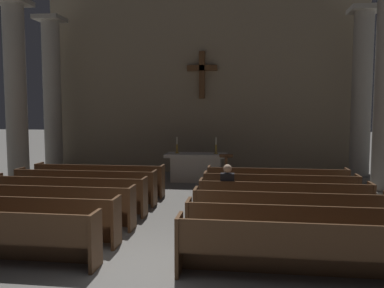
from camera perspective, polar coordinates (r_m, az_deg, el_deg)
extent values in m
plane|color=slate|center=(6.81, -7.81, -17.49)|extent=(80.00, 80.00, 0.00)
cube|color=brown|center=(6.84, -13.63, -13.27)|extent=(0.06, 0.50, 0.95)
cube|color=brown|center=(8.61, -23.14, -10.04)|extent=(3.78, 0.40, 0.05)
cube|color=brown|center=(8.35, -23.99, -8.58)|extent=(3.78, 0.05, 0.50)
cube|color=brown|center=(8.82, -22.48, -11.17)|extent=(3.78, 0.04, 0.40)
cube|color=brown|center=(7.80, -10.76, -10.90)|extent=(0.06, 0.50, 0.95)
cube|color=brown|center=(9.51, -19.83, -8.50)|extent=(3.78, 0.40, 0.05)
cube|color=brown|center=(9.26, -20.53, -7.14)|extent=(3.78, 0.05, 0.50)
cube|color=brown|center=(9.72, -19.30, -9.55)|extent=(3.78, 0.04, 0.40)
cube|color=brown|center=(8.78, -8.55, -9.04)|extent=(0.06, 0.50, 0.95)
cube|color=brown|center=(10.44, -17.13, -7.21)|extent=(3.78, 0.40, 0.05)
cube|color=brown|center=(10.19, -17.70, -5.95)|extent=(3.78, 0.05, 0.50)
cube|color=brown|center=(10.65, -16.69, -8.20)|extent=(3.78, 0.04, 0.40)
cube|color=brown|center=(9.78, -6.81, -7.55)|extent=(0.06, 0.50, 0.95)
cube|color=brown|center=(11.40, -14.89, -6.12)|extent=(3.78, 0.40, 0.05)
cube|color=brown|center=(11.15, -15.36, -4.95)|extent=(3.78, 0.05, 0.50)
cube|color=brown|center=(11.61, -14.52, -7.05)|extent=(3.78, 0.04, 0.40)
cube|color=brown|center=(10.80, -5.41, -6.33)|extent=(0.06, 0.50, 0.95)
cube|color=brown|center=(12.23, -23.32, -5.37)|extent=(0.06, 0.50, 0.95)
cube|color=brown|center=(12.38, -13.00, -5.20)|extent=(3.78, 0.40, 0.05)
cube|color=brown|center=(12.12, -13.40, -4.10)|extent=(3.78, 0.05, 0.50)
cube|color=brown|center=(12.58, -12.70, -6.06)|extent=(3.78, 0.04, 0.40)
cube|color=brown|center=(11.82, -4.25, -5.32)|extent=(0.06, 0.50, 0.95)
cube|color=brown|center=(13.14, -20.93, -4.59)|extent=(0.06, 0.50, 0.95)
cube|color=brown|center=(6.51, 15.68, -14.73)|extent=(3.78, 0.40, 0.05)
cube|color=brown|center=(6.21, 16.04, -13.04)|extent=(3.78, 0.05, 0.50)
cube|color=brown|center=(6.76, 15.41, -16.01)|extent=(3.78, 0.04, 0.40)
cube|color=brown|center=(6.49, -1.86, -14.14)|extent=(0.06, 0.50, 0.95)
cube|color=brown|center=(7.51, 14.50, -11.98)|extent=(3.78, 0.40, 0.05)
cube|color=brown|center=(7.22, 14.77, -10.42)|extent=(3.78, 0.05, 0.50)
cube|color=brown|center=(7.75, 14.30, -13.19)|extent=(3.78, 0.04, 0.40)
cube|color=brown|center=(7.49, -0.51, -11.47)|extent=(0.06, 0.50, 0.95)
cube|color=brown|center=(8.53, 13.62, -9.89)|extent=(3.78, 0.40, 0.05)
cube|color=brown|center=(8.25, 13.83, -8.45)|extent=(3.78, 0.05, 0.50)
cube|color=brown|center=(8.77, 13.46, -11.01)|extent=(3.78, 0.04, 0.40)
cube|color=brown|center=(8.51, 0.50, -9.44)|extent=(0.06, 0.50, 0.95)
cube|color=brown|center=(9.56, 12.94, -8.24)|extent=(3.78, 0.40, 0.05)
cube|color=brown|center=(9.29, 13.10, -6.91)|extent=(3.78, 0.05, 0.50)
cube|color=brown|center=(9.79, 12.81, -9.28)|extent=(3.78, 0.04, 0.40)
cube|color=brown|center=(9.54, 1.29, -7.84)|extent=(0.06, 0.50, 0.95)
cube|color=brown|center=(9.91, 24.18, -7.81)|extent=(0.06, 0.50, 0.95)
cube|color=brown|center=(10.60, 12.39, -6.92)|extent=(3.78, 0.40, 0.05)
cube|color=brown|center=(10.33, 12.52, -5.68)|extent=(3.78, 0.05, 0.50)
cube|color=brown|center=(10.83, 12.28, -7.88)|extent=(3.78, 0.04, 0.40)
cube|color=brown|center=(10.58, 1.92, -6.55)|extent=(0.06, 0.50, 0.95)
cube|color=brown|center=(10.91, 22.57, -6.58)|extent=(0.06, 0.50, 0.95)
cube|color=brown|center=(11.65, 11.94, -5.83)|extent=(3.78, 0.40, 0.05)
cube|color=brown|center=(11.38, 12.06, -4.68)|extent=(3.78, 0.05, 0.50)
cube|color=brown|center=(11.87, 11.85, -6.73)|extent=(3.78, 0.04, 0.40)
cube|color=brown|center=(11.62, 2.43, -5.49)|extent=(0.06, 0.50, 0.95)
cube|color=brown|center=(11.92, 21.24, -5.57)|extent=(0.06, 0.50, 0.95)
cube|color=#9E998E|center=(14.66, -23.42, -5.18)|extent=(0.96, 0.96, 0.20)
cylinder|color=#9E998E|center=(14.45, -23.83, 6.16)|extent=(0.69, 0.69, 5.97)
cube|color=#9E998E|center=(14.85, -24.28, 18.06)|extent=(1.03, 1.03, 0.16)
cube|color=#9E998E|center=(13.26, 25.51, -6.31)|extent=(0.96, 0.96, 0.20)
cube|color=#9E998E|center=(16.84, -19.02, -3.74)|extent=(0.96, 0.96, 0.20)
cylinder|color=#9E998E|center=(16.65, -19.31, 6.12)|extent=(0.69, 0.69, 5.97)
cube|color=#9E998E|center=(17.00, -19.63, 16.50)|extent=(1.03, 1.03, 0.16)
cube|color=#9E998E|center=(15.64, 22.66, -4.53)|extent=(0.96, 0.96, 0.20)
cylinder|color=#9E998E|center=(15.44, 23.03, 6.10)|extent=(0.69, 0.69, 5.97)
cube|color=#9E998E|center=(15.81, 23.44, 17.27)|extent=(1.03, 1.03, 0.16)
cube|color=#BCB7AD|center=(14.30, 0.62, -3.62)|extent=(1.76, 0.72, 0.88)
cube|color=#BCB7AD|center=(14.23, 0.62, -1.63)|extent=(2.20, 0.90, 0.12)
cube|color=silver|center=(14.22, 0.62, -1.37)|extent=(2.09, 0.86, 0.01)
cylinder|color=#B79338|center=(14.32, -2.16, -1.26)|extent=(0.16, 0.16, 0.02)
cylinder|color=#B79338|center=(14.30, -2.16, -0.68)|extent=(0.07, 0.07, 0.32)
cylinder|color=silver|center=(14.28, -2.17, 0.48)|extent=(0.04, 0.04, 0.26)
cylinder|color=#B79338|center=(14.15, 3.44, -1.34)|extent=(0.16, 0.16, 0.02)
cylinder|color=#B79338|center=(14.14, 3.44, -0.75)|extent=(0.07, 0.07, 0.32)
cylinder|color=silver|center=(14.11, 3.45, 0.42)|extent=(0.04, 0.04, 0.26)
cube|color=gray|center=(16.25, 1.53, 8.48)|extent=(12.68, 0.25, 7.13)
cube|color=brown|center=(16.04, 1.44, 9.80)|extent=(0.22, 0.22, 1.85)
cube|color=brown|center=(16.07, 1.44, 10.79)|extent=(1.18, 0.22, 0.22)
cylinder|color=brown|center=(13.10, 4.87, -6.32)|extent=(0.36, 0.36, 0.04)
cylinder|color=brown|center=(13.01, 4.89, -4.14)|extent=(0.10, 0.10, 1.05)
cube|color=brown|center=(12.93, 4.91, -1.71)|extent=(0.44, 0.31, 0.15)
cube|color=#26262B|center=(9.75, 5.11, -9.08)|extent=(0.24, 0.14, 0.45)
cube|color=#26262B|center=(9.56, 5.09, -7.62)|extent=(0.28, 0.36, 0.12)
cube|color=black|center=(9.36, 5.08, -5.82)|extent=(0.32, 0.20, 0.54)
sphere|color=beige|center=(9.30, 5.10, -3.52)|extent=(0.20, 0.20, 0.20)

